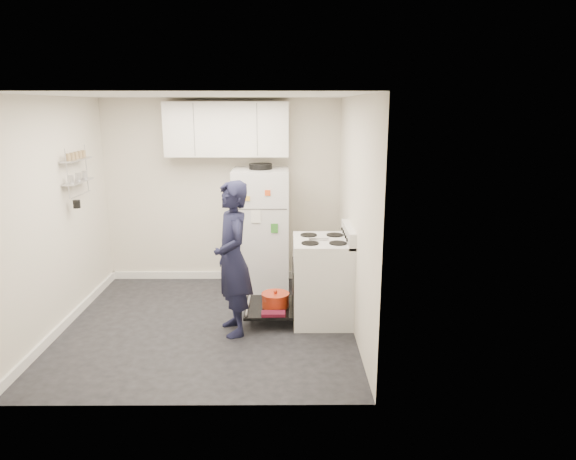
{
  "coord_description": "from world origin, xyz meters",
  "views": [
    {
      "loc": [
        0.86,
        -5.36,
        2.4
      ],
      "look_at": [
        0.89,
        0.19,
        1.05
      ],
      "focal_mm": 32.0,
      "sensor_mm": 36.0,
      "label": 1
    }
  ],
  "objects_px": {
    "electric_range": "(321,281)",
    "refrigerator": "(261,229)",
    "open_oven_door": "(272,303)",
    "person": "(233,259)"
  },
  "relations": [
    {
      "from": "person",
      "to": "open_oven_door",
      "type": "bearing_deg",
      "value": 108.82
    },
    {
      "from": "open_oven_door",
      "to": "person",
      "type": "xyz_separation_m",
      "value": [
        -0.41,
        -0.32,
        0.63
      ]
    },
    {
      "from": "electric_range",
      "to": "open_oven_door",
      "type": "xyz_separation_m",
      "value": [
        -0.55,
        -0.01,
        -0.27
      ]
    },
    {
      "from": "electric_range",
      "to": "person",
      "type": "distance_m",
      "value": 1.08
    },
    {
      "from": "electric_range",
      "to": "refrigerator",
      "type": "xyz_separation_m",
      "value": [
        -0.72,
        1.1,
        0.34
      ]
    },
    {
      "from": "refrigerator",
      "to": "person",
      "type": "distance_m",
      "value": 1.45
    },
    {
      "from": "open_oven_door",
      "to": "refrigerator",
      "type": "relative_size",
      "value": 0.42
    },
    {
      "from": "electric_range",
      "to": "open_oven_door",
      "type": "bearing_deg",
      "value": -178.72
    },
    {
      "from": "open_oven_door",
      "to": "person",
      "type": "height_order",
      "value": "person"
    },
    {
      "from": "open_oven_door",
      "to": "refrigerator",
      "type": "height_order",
      "value": "refrigerator"
    }
  ]
}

